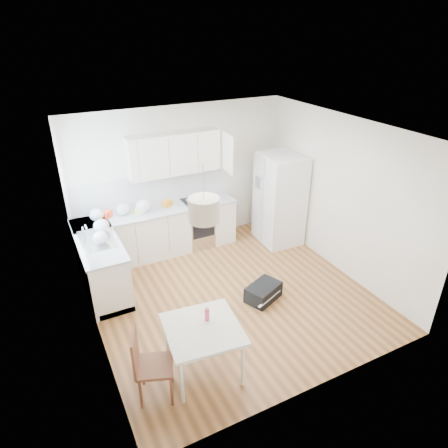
% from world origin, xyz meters
% --- Properties ---
extents(floor, '(4.20, 4.20, 0.00)m').
position_xyz_m(floor, '(0.00, 0.00, 0.00)').
color(floor, brown).
rests_on(floor, ground).
extents(ceiling, '(4.20, 4.20, 0.00)m').
position_xyz_m(ceiling, '(0.00, 0.00, 2.70)').
color(ceiling, white).
rests_on(ceiling, wall_back).
extents(wall_back, '(4.20, 0.00, 4.20)m').
position_xyz_m(wall_back, '(0.00, 2.10, 1.35)').
color(wall_back, silver).
rests_on(wall_back, floor).
extents(wall_left, '(0.00, 4.20, 4.20)m').
position_xyz_m(wall_left, '(-2.10, 0.00, 1.35)').
color(wall_left, silver).
rests_on(wall_left, floor).
extents(wall_right, '(0.00, 4.20, 4.20)m').
position_xyz_m(wall_right, '(2.10, 0.00, 1.35)').
color(wall_right, silver).
rests_on(wall_right, floor).
extents(window_glassblock, '(0.02, 1.00, 1.00)m').
position_xyz_m(window_glassblock, '(-2.09, 1.15, 1.75)').
color(window_glassblock, '#BFE0F9').
rests_on(window_glassblock, wall_left).
extents(cabinets_back, '(3.00, 0.60, 0.88)m').
position_xyz_m(cabinets_back, '(-0.60, 1.80, 0.44)').
color(cabinets_back, white).
rests_on(cabinets_back, floor).
extents(cabinets_left, '(0.60, 1.80, 0.88)m').
position_xyz_m(cabinets_left, '(-1.80, 1.20, 0.44)').
color(cabinets_left, white).
rests_on(cabinets_left, floor).
extents(counter_back, '(3.02, 0.64, 0.04)m').
position_xyz_m(counter_back, '(-0.60, 1.80, 0.90)').
color(counter_back, '#A9ABAE').
rests_on(counter_back, cabinets_back).
extents(counter_left, '(0.64, 1.82, 0.04)m').
position_xyz_m(counter_left, '(-1.80, 1.20, 0.90)').
color(counter_left, '#A9ABAE').
rests_on(counter_left, cabinets_left).
extents(backsplash_back, '(3.00, 0.01, 0.58)m').
position_xyz_m(backsplash_back, '(-0.60, 2.09, 1.21)').
color(backsplash_back, white).
rests_on(backsplash_back, wall_back).
extents(backsplash_left, '(0.01, 1.80, 0.58)m').
position_xyz_m(backsplash_left, '(-2.09, 1.20, 1.21)').
color(backsplash_left, white).
rests_on(backsplash_left, wall_left).
extents(upper_cabinets, '(1.70, 0.32, 0.75)m').
position_xyz_m(upper_cabinets, '(-0.15, 1.94, 1.88)').
color(upper_cabinets, white).
rests_on(upper_cabinets, wall_back).
extents(range_oven, '(0.50, 0.61, 0.88)m').
position_xyz_m(range_oven, '(0.20, 1.80, 0.44)').
color(range_oven, silver).
rests_on(range_oven, floor).
extents(sink, '(0.50, 0.80, 0.16)m').
position_xyz_m(sink, '(-1.80, 1.15, 0.92)').
color(sink, silver).
rests_on(sink, counter_left).
extents(refrigerator, '(0.90, 0.94, 1.78)m').
position_xyz_m(refrigerator, '(1.73, 1.24, 0.89)').
color(refrigerator, white).
rests_on(refrigerator, floor).
extents(dining_table, '(0.99, 0.99, 0.71)m').
position_xyz_m(dining_table, '(-1.05, -1.25, 0.63)').
color(dining_table, beige).
rests_on(dining_table, floor).
extents(dining_chair, '(0.52, 0.52, 0.97)m').
position_xyz_m(dining_chair, '(-1.69, -1.33, 0.48)').
color(dining_chair, '#512818').
rests_on(dining_chair, floor).
extents(drink_bottle, '(0.07, 0.07, 0.21)m').
position_xyz_m(drink_bottle, '(-0.94, -1.14, 0.81)').
color(drink_bottle, '#D33A5F').
rests_on(drink_bottle, dining_table).
extents(gym_bag, '(0.66, 0.56, 0.26)m').
position_xyz_m(gym_bag, '(0.41, -0.33, 0.13)').
color(gym_bag, black).
rests_on(gym_bag, floor).
extents(pendant_lamp, '(0.43, 0.43, 0.27)m').
position_xyz_m(pendant_lamp, '(-0.92, -1.08, 2.18)').
color(pendant_lamp, beige).
rests_on(pendant_lamp, ceiling).
extents(grocery_bag_a, '(0.24, 0.20, 0.22)m').
position_xyz_m(grocery_bag_a, '(-1.66, 1.84, 1.03)').
color(grocery_bag_a, silver).
rests_on(grocery_bag_a, counter_back).
extents(grocery_bag_b, '(0.23, 0.20, 0.21)m').
position_xyz_m(grocery_bag_b, '(-1.19, 1.85, 1.03)').
color(grocery_bag_b, silver).
rests_on(grocery_bag_b, counter_back).
extents(grocery_bag_c, '(0.27, 0.23, 0.24)m').
position_xyz_m(grocery_bag_c, '(-0.84, 1.79, 1.04)').
color(grocery_bag_c, silver).
rests_on(grocery_bag_c, counter_back).
extents(grocery_bag_d, '(0.25, 0.21, 0.23)m').
position_xyz_m(grocery_bag_d, '(-1.67, 1.36, 1.03)').
color(grocery_bag_d, silver).
rests_on(grocery_bag_d, counter_back).
extents(grocery_bag_e, '(0.24, 0.20, 0.21)m').
position_xyz_m(grocery_bag_e, '(-1.76, 0.98, 1.03)').
color(grocery_bag_e, silver).
rests_on(grocery_bag_e, counter_left).
extents(snack_orange, '(0.20, 0.17, 0.12)m').
position_xyz_m(snack_orange, '(-0.37, 1.85, 0.98)').
color(snack_orange, orange).
rests_on(snack_orange, counter_back).
extents(snack_yellow, '(0.17, 0.14, 0.10)m').
position_xyz_m(snack_yellow, '(-0.92, 1.82, 0.97)').
color(snack_yellow, yellow).
rests_on(snack_yellow, counter_back).
extents(snack_red, '(0.20, 0.18, 0.12)m').
position_xyz_m(snack_red, '(-1.48, 1.88, 0.98)').
color(snack_red, red).
rests_on(snack_red, counter_back).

